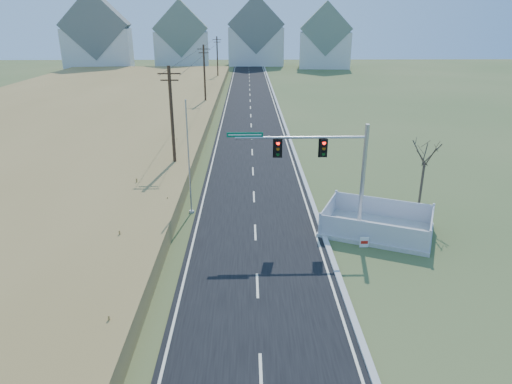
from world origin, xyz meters
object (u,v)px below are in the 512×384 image
Objects in this scene: fence_enclosure at (377,228)px; flagpole at (189,170)px; traffic_signal_mast at (333,166)px; bare_tree at (426,152)px; open_sign at (364,242)px.

flagpole is (-11.83, 3.22, 2.78)m from fence_enclosure.
traffic_signal_mast is 6.89m from bare_tree.
fence_enclosure is at bearing -7.61° from traffic_signal_mast.
traffic_signal_mast is 1.09× the size of fence_enclosure.
flagpole is at bearing -171.71° from fence_enclosure.
fence_enclosure is 1.01× the size of flagpole.
traffic_signal_mast is at bearing -17.75° from flagpole.
flagpole reaches higher than traffic_signal_mast.
traffic_signal_mast is 1.10× the size of flagpole.
open_sign is 12.11m from flagpole.
open_sign is at bearing -56.94° from traffic_signal_mast.
bare_tree is (4.84, 4.83, 4.00)m from open_sign.
bare_tree is at bearing 61.47° from fence_enclosure.
traffic_signal_mast is at bearing 122.83° from open_sign.
open_sign is 7.92m from bare_tree.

